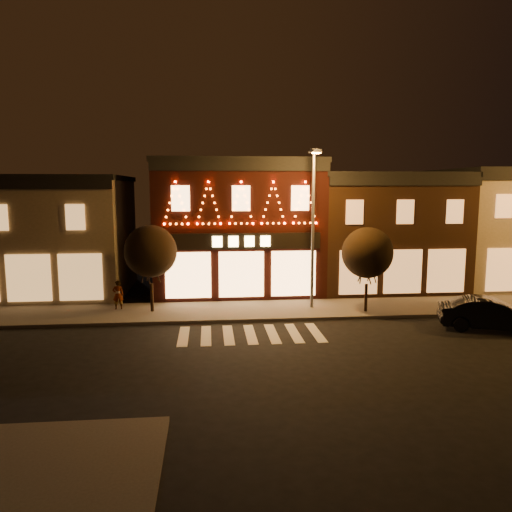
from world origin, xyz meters
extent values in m
plane|color=black|center=(0.00, 0.00, 0.00)|extent=(120.00, 120.00, 0.00)
cube|color=#47423D|center=(2.00, 8.00, 0.07)|extent=(44.00, 4.00, 0.15)
cube|color=#6F664F|center=(-13.00, 14.00, 3.50)|extent=(12.00, 8.00, 7.00)
cube|color=black|center=(-13.00, 14.00, 7.15)|extent=(12.20, 8.20, 0.30)
cube|color=black|center=(0.00, 14.00, 4.00)|extent=(10.00, 8.00, 8.00)
cube|color=black|center=(0.00, 14.00, 8.15)|extent=(10.20, 8.20, 0.30)
cube|color=black|center=(0.00, 9.95, 7.75)|extent=(10.00, 0.25, 0.50)
cube|color=black|center=(0.00, 9.90, 3.60)|extent=(9.00, 0.15, 0.90)
cube|color=#FFD87F|center=(0.00, 9.80, 3.60)|extent=(3.40, 0.08, 0.60)
cube|color=#372013|center=(9.50, 14.00, 3.60)|extent=(9.00, 8.00, 7.20)
cube|color=black|center=(9.50, 14.00, 7.35)|extent=(9.20, 8.20, 0.30)
cube|color=black|center=(9.50, 9.95, 6.95)|extent=(9.00, 0.25, 0.50)
cube|color=#6F664F|center=(18.50, 14.00, 3.75)|extent=(9.00, 8.00, 7.50)
cube|color=black|center=(18.50, 14.00, 7.65)|extent=(9.20, 8.20, 0.30)
cylinder|color=#59595E|center=(3.69, 8.14, 4.34)|extent=(0.17, 0.17, 8.38)
cylinder|color=#59595E|center=(3.57, 7.31, 8.42)|extent=(0.36, 1.67, 0.10)
cube|color=#59595E|center=(3.44, 6.48, 8.37)|extent=(0.56, 0.37, 0.19)
cube|color=orange|center=(3.44, 6.48, 8.25)|extent=(0.42, 0.27, 0.05)
cylinder|color=black|center=(-4.82, 8.10, 0.89)|extent=(0.17, 0.17, 1.48)
sphere|color=black|center=(-4.82, 8.10, 3.33)|extent=(2.71, 2.71, 2.71)
cylinder|color=black|center=(6.34, 7.02, 0.87)|extent=(0.16, 0.16, 1.45)
sphere|color=black|center=(6.34, 7.02, 3.25)|extent=(2.64, 2.64, 2.64)
imported|color=black|center=(11.18, 3.64, 0.75)|extent=(4.81, 3.00, 1.50)
imported|color=gray|center=(-6.68, 8.74, 0.93)|extent=(0.62, 0.46, 1.56)
camera|label=1|loc=(-1.82, -17.15, 6.56)|focal=34.05mm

